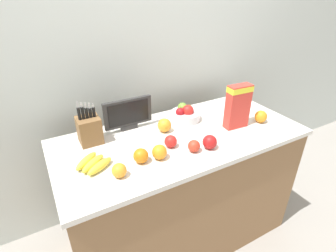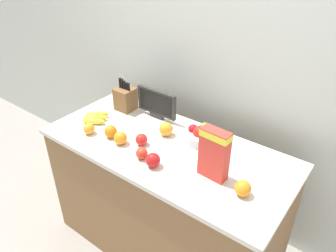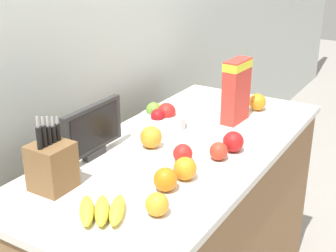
% 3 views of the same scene
% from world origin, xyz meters
% --- Properties ---
extents(ground_plane, '(14.00, 14.00, 0.00)m').
position_xyz_m(ground_plane, '(0.00, 0.00, 0.00)').
color(ground_plane, gray).
extents(wall_back, '(9.00, 0.06, 2.60)m').
position_xyz_m(wall_back, '(0.00, 0.57, 1.30)').
color(wall_back, silver).
rests_on(wall_back, ground_plane).
extents(counter, '(1.57, 0.72, 0.90)m').
position_xyz_m(counter, '(0.00, 0.00, 0.45)').
color(counter, olive).
rests_on(counter, ground_plane).
extents(knife_block, '(0.13, 0.13, 0.27)m').
position_xyz_m(knife_block, '(-0.52, 0.20, 0.99)').
color(knife_block, brown).
rests_on(knife_block, counter).
extents(small_monitor, '(0.32, 0.03, 0.21)m').
position_xyz_m(small_monitor, '(-0.26, 0.24, 1.01)').
color(small_monitor, '#2D2D2D').
rests_on(small_monitor, counter).
extents(cereal_box, '(0.16, 0.08, 0.29)m').
position_xyz_m(cereal_box, '(0.37, -0.07, 1.06)').
color(cereal_box, red).
rests_on(cereal_box, counter).
extents(fruit_bowl, '(0.20, 0.20, 0.11)m').
position_xyz_m(fruit_bowl, '(0.13, 0.17, 0.94)').
color(fruit_bowl, silver).
rests_on(fruit_bowl, counter).
extents(banana_bunch, '(0.21, 0.21, 0.04)m').
position_xyz_m(banana_bunch, '(-0.57, -0.05, 0.92)').
color(banana_bunch, yellow).
rests_on(banana_bunch, counter).
extents(apple_rear, '(0.08, 0.08, 0.08)m').
position_xyz_m(apple_rear, '(0.06, -0.20, 0.94)').
color(apple_rear, red).
rests_on(apple_rear, counter).
extents(apple_middle, '(0.07, 0.07, 0.07)m').
position_xyz_m(apple_middle, '(-0.13, -0.08, 0.94)').
color(apple_middle, red).
rests_on(apple_middle, counter).
extents(apple_near_bananas, '(0.07, 0.07, 0.07)m').
position_xyz_m(apple_near_bananas, '(-0.03, -0.18, 0.94)').
color(apple_near_bananas, red).
rests_on(apple_near_bananas, counter).
extents(orange_front_left, '(0.08, 0.08, 0.08)m').
position_xyz_m(orange_front_left, '(-0.23, -0.15, 0.94)').
color(orange_front_left, orange).
rests_on(orange_front_left, counter).
extents(orange_back_center, '(0.08, 0.08, 0.08)m').
position_xyz_m(orange_back_center, '(-0.34, -0.13, 0.94)').
color(orange_back_center, orange).
rests_on(orange_back_center, counter).
extents(orange_front_center, '(0.08, 0.08, 0.08)m').
position_xyz_m(orange_front_center, '(0.57, -0.11, 0.94)').
color(orange_front_center, orange).
rests_on(orange_front_center, counter).
extents(orange_mid_right, '(0.09, 0.09, 0.09)m').
position_xyz_m(orange_mid_right, '(-0.07, 0.10, 0.94)').
color(orange_mid_right, orange).
rests_on(orange_mid_right, counter).
extents(orange_by_cereal, '(0.07, 0.07, 0.07)m').
position_xyz_m(orange_by_cereal, '(-0.48, -0.19, 0.94)').
color(orange_by_cereal, orange).
rests_on(orange_by_cereal, counter).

